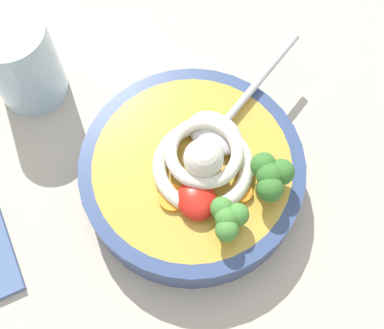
% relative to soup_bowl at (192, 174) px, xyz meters
% --- Properties ---
extents(table_slab, '(1.23, 1.23, 0.04)m').
position_rel_soup_bowl_xyz_m(table_slab, '(-0.01, -0.03, -0.05)').
color(table_slab, '#BCB29E').
rests_on(table_slab, ground).
extents(soup_bowl, '(0.23, 0.23, 0.05)m').
position_rel_soup_bowl_xyz_m(soup_bowl, '(0.00, 0.00, 0.00)').
color(soup_bowl, '#334775').
rests_on(soup_bowl, table_slab).
extents(noodle_pile, '(0.11, 0.11, 0.04)m').
position_rel_soup_bowl_xyz_m(noodle_pile, '(-0.00, -0.01, 0.04)').
color(noodle_pile, silver).
rests_on(noodle_pile, soup_bowl).
extents(soup_spoon, '(0.12, 0.17, 0.02)m').
position_rel_soup_bowl_xyz_m(soup_spoon, '(0.03, -0.05, 0.03)').
color(soup_spoon, '#B7B7BC').
rests_on(soup_spoon, soup_bowl).
extents(chili_sauce_dollop, '(0.04, 0.04, 0.02)m').
position_rel_soup_bowl_xyz_m(chili_sauce_dollop, '(-0.04, 0.01, 0.03)').
color(chili_sauce_dollop, red).
rests_on(chili_sauce_dollop, soup_bowl).
extents(broccoli_floret_center, '(0.04, 0.04, 0.03)m').
position_rel_soup_bowl_xyz_m(broccoli_floret_center, '(-0.07, -0.01, 0.04)').
color(broccoli_floret_center, '#7A9E60').
rests_on(broccoli_floret_center, soup_bowl).
extents(broccoli_floret_right, '(0.05, 0.04, 0.04)m').
position_rel_soup_bowl_xyz_m(broccoli_floret_right, '(-0.05, -0.06, 0.05)').
color(broccoli_floret_right, '#7A9E60').
rests_on(broccoli_floret_right, soup_bowl).
extents(carrot_slice_extra_a, '(0.03, 0.03, 0.01)m').
position_rel_soup_bowl_xyz_m(carrot_slice_extra_a, '(-0.03, 0.03, 0.03)').
color(carrot_slice_extra_a, orange).
rests_on(carrot_slice_extra_a, soup_bowl).
extents(carrot_slice_near_spoon, '(0.02, 0.02, 0.01)m').
position_rel_soup_bowl_xyz_m(carrot_slice_near_spoon, '(-0.05, -0.03, 0.03)').
color(carrot_slice_near_spoon, orange).
rests_on(carrot_slice_near_spoon, soup_bowl).
extents(drinking_glass, '(0.08, 0.08, 0.11)m').
position_rel_soup_bowl_xyz_m(drinking_glass, '(0.18, 0.13, 0.03)').
color(drinking_glass, silver).
rests_on(drinking_glass, table_slab).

